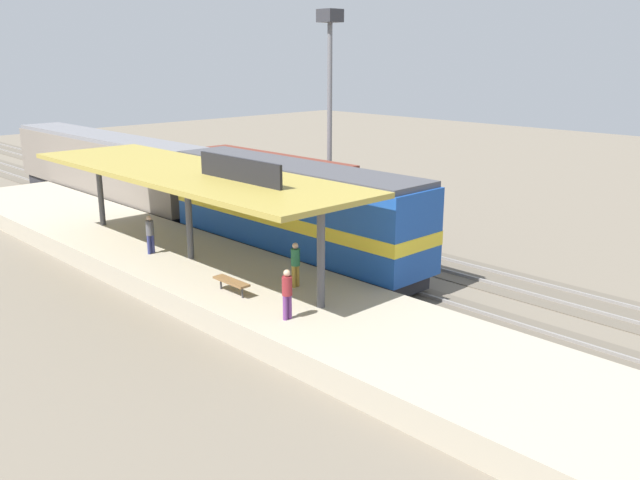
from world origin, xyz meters
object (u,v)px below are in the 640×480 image
locomotive (293,212)px  person_boarding (150,232)px  person_waiting (295,262)px  person_walking (287,292)px  light_mast (330,71)px  freight_car (268,186)px  platform_bench (231,282)px  passenger_carriage_single (106,167)px

locomotive → person_boarding: 6.35m
person_waiting → person_walking: 3.20m
locomotive → light_mast: 11.28m
person_walking → person_boarding: 9.82m
freight_car → platform_bench: bearing=-134.9°
person_boarding → freight_car: bearing=22.2°
light_mast → person_waiting: light_mast is taller
locomotive → person_boarding: locomotive is taller
platform_bench → person_waiting: 2.48m
passenger_carriage_single → person_walking: size_ratio=11.70×
locomotive → freight_car: bearing=57.7°
person_waiting → person_walking: (-2.33, -2.19, 0.00)m
freight_car → light_mast: light_mast is taller
passenger_carriage_single → person_waiting: passenger_carriage_single is taller
person_waiting → person_boarding: (-1.65, 7.60, 0.00)m
light_mast → person_waiting: bearing=-139.4°
platform_bench → light_mast: (13.80, 8.88, 7.05)m
passenger_carriage_single → freight_car: bearing=-66.8°
light_mast → person_boarding: (-13.28, -2.36, -6.54)m
person_walking → person_waiting: bearing=43.2°
platform_bench → person_waiting: (2.17, -1.08, 0.51)m
person_walking → person_boarding: (0.69, 9.80, 0.00)m
passenger_carriage_single → person_boarding: passenger_carriage_single is taller
person_boarding → person_walking: bearing=-94.0°
platform_bench → person_boarding: (0.52, 6.52, 0.51)m
light_mast → person_walking: 19.63m
locomotive → freight_car: (4.60, 7.29, -0.44)m
passenger_carriage_single → person_waiting: bearing=-99.7°
freight_car → light_mast: bearing=-28.7°
locomotive → light_mast: (7.80, 5.53, 5.99)m
light_mast → person_walking: size_ratio=6.84×
locomotive → person_walking: locomotive is taller
platform_bench → light_mast: size_ratio=0.15×
freight_car → person_waiting: freight_car is taller
person_waiting → person_boarding: 7.78m
freight_car → person_waiting: (-8.43, -11.72, -0.12)m
locomotive → person_walking: size_ratio=8.44×
platform_bench → person_walking: bearing=-92.8°
locomotive → passenger_carriage_single: size_ratio=0.72×
locomotive → person_walking: 9.06m
passenger_carriage_single → freight_car: size_ratio=1.67×
person_walking → person_boarding: size_ratio=1.00×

